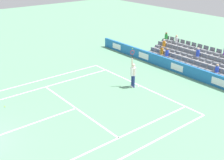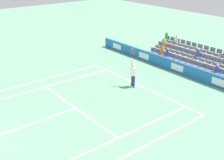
{
  "view_description": "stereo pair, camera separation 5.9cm",
  "coord_description": "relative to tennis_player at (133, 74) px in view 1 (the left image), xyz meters",
  "views": [
    {
      "loc": [
        -13.78,
        1.77,
        8.66
      ],
      "look_at": [
        0.09,
        -9.34,
        1.1
      ],
      "focal_mm": 46.48,
      "sensor_mm": 36.0,
      "label": 1
    },
    {
      "loc": [
        -13.81,
        1.73,
        8.66
      ],
      "look_at": [
        0.09,
        -9.34,
        1.1
      ],
      "focal_mm": 46.48,
      "sensor_mm": 36.0,
      "label": 2
    }
  ],
  "objects": [
    {
      "name": "line_doubles_sideline_right",
      "position": [
        -5.67,
        5.39,
        -0.99
      ],
      "size": [
        0.1,
        11.89,
        0.01
      ],
      "primitive_type": "cube",
      "color": "white",
      "rests_on": "ground"
    },
    {
      "name": "line_centre_service",
      "position": [
        -0.18,
        8.14,
        -0.99
      ],
      "size": [
        0.1,
        6.4,
        0.01
      ],
      "primitive_type": "cube",
      "color": "white",
      "rests_on": "ground"
    },
    {
      "name": "line_doubles_sideline_left",
      "position": [
        5.3,
        5.39,
        -0.99
      ],
      "size": [
        0.1,
        11.89,
        0.01
      ],
      "primitive_type": "cube",
      "color": "white",
      "rests_on": "ground"
    },
    {
      "name": "line_singles_sideline_left",
      "position": [
        3.93,
        5.39,
        -0.99
      ],
      "size": [
        0.1,
        11.89,
        0.01
      ],
      "primitive_type": "cube",
      "color": "white",
      "rests_on": "ground"
    },
    {
      "name": "line_baseline",
      "position": [
        -0.18,
        -0.55,
        -0.99
      ],
      "size": [
        10.97,
        0.1,
        0.01
      ],
      "primitive_type": "cube",
      "color": "white",
      "rests_on": "ground"
    },
    {
      "name": "loose_tennis_ball",
      "position": [
        2.75,
        8.33,
        -0.96
      ],
      "size": [
        0.07,
        0.07,
        0.07
      ],
      "primitive_type": "sphere",
      "color": "#D1E533",
      "rests_on": "ground"
    },
    {
      "name": "tennis_player",
      "position": [
        0.0,
        0.0,
        0.0
      ],
      "size": [
        0.51,
        0.41,
        2.85
      ],
      "color": "navy",
      "rests_on": "ground"
    },
    {
      "name": "line_centre_mark",
      "position": [
        -0.18,
        -0.45,
        -0.99
      ],
      "size": [
        0.1,
        0.2,
        0.01
      ],
      "primitive_type": "cube",
      "color": "white",
      "rests_on": "ground"
    },
    {
      "name": "sponsor_barrier",
      "position": [
        -0.18,
        -4.73,
        -0.53
      ],
      "size": [
        19.07,
        0.22,
        0.93
      ],
      "color": "#1E66AD",
      "rests_on": "ground"
    },
    {
      "name": "line_service",
      "position": [
        -0.18,
        4.94,
        -0.99
      ],
      "size": [
        8.23,
        0.1,
        0.01
      ],
      "primitive_type": "cube",
      "color": "white",
      "rests_on": "ground"
    },
    {
      "name": "stadium_stand",
      "position": [
        -0.17,
        -7.05,
        -0.44
      ],
      "size": [
        8.68,
        2.85,
        2.19
      ],
      "color": "gray",
      "rests_on": "ground"
    },
    {
      "name": "line_singles_sideline_right",
      "position": [
        -4.3,
        5.39,
        -0.99
      ],
      "size": [
        0.1,
        11.89,
        0.01
      ],
      "primitive_type": "cube",
      "color": "white",
      "rests_on": "ground"
    }
  ]
}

